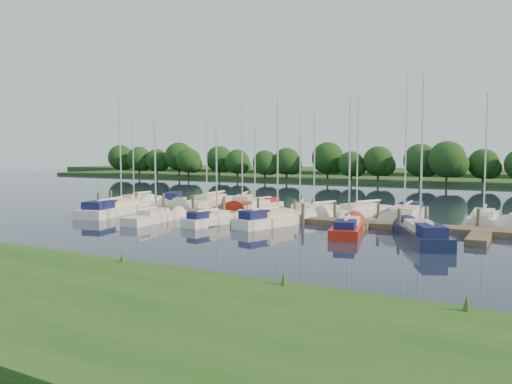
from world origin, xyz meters
The scene contains 22 objects.
ground centered at (0.00, 0.00, 0.00)m, with size 260.00×260.00×0.00m, color #181F30.
dock centered at (0.00, 7.31, 0.20)m, with size 40.00×6.00×0.40m.
mooring_pilings centered at (0.00, 8.43, 0.60)m, with size 38.24×2.84×2.00m.
far_shore centered at (0.00, 75.00, 0.30)m, with size 180.00×30.00×0.60m, color #25461A.
distant_hill centered at (0.00, 100.00, 0.70)m, with size 220.00×40.00×1.40m, color #2C4D21.
treeline centered at (5.75, 62.07, 4.17)m, with size 145.21×9.88×8.31m.
sailboat_n_0 centered at (-18.36, 12.23, 0.27)m, with size 2.09×7.22×9.24m.
motorboat centered at (-14.21, 13.21, 0.35)m, with size 3.52×5.86×1.66m.
sailboat_n_2 centered at (-10.27, 14.13, 0.28)m, with size 2.82×10.14×12.76m.
sailboat_n_3 centered at (-6.16, 14.17, 0.29)m, with size 4.45×8.60×11.15m.
sailboat_n_4 centered at (-4.35, 13.89, 0.31)m, with size 2.86×6.57×8.37m.
sailboat_n_5 centered at (1.25, 11.43, 0.28)m, with size 3.29×6.99×9.04m.
sailboat_n_6 centered at (2.24, 12.50, 0.27)m, with size 4.25×7.44×9.58m.
sailboat_n_7 centered at (5.64, 13.89, 0.27)m, with size 5.03×8.25×10.75m.
sailboat_n_8 centered at (9.79, 13.10, 0.32)m, with size 2.71×9.89×12.43m.
sailboat_n_9 centered at (15.52, 13.73, 0.27)m, with size 2.14×8.11×10.33m.
sailboat_s_0 centered at (-13.64, 4.96, 0.34)m, with size 4.41×10.63×13.30m.
sailboat_s_1 centered at (-7.12, 2.20, 0.27)m, with size 2.06×6.74×8.66m.
sailboat_s_2 centered at (-2.26, 3.32, 0.32)m, with size 2.13×6.22×8.03m.
sailboat_s_3 centered at (1.97, 4.99, 0.34)m, with size 3.54×7.64×9.89m.
sailboat_s_4 centered at (8.00, 4.30, 0.31)m, with size 3.24×7.69×9.70m.
sailboat_s_5 centered at (12.95, 3.37, 0.34)m, with size 4.68×8.02×10.55m.
Camera 1 is at (18.88, -27.72, 5.29)m, focal length 35.00 mm.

